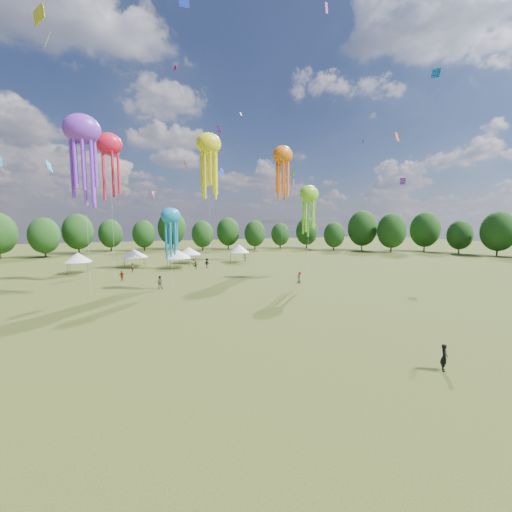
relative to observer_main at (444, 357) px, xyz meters
name	(u,v)px	position (x,y,z in m)	size (l,w,h in m)	color
ground	(337,376)	(-6.76, 2.13, -0.88)	(300.00, 300.00, 0.00)	#384416
observer_main	(444,357)	(0.00, 0.00, 0.00)	(0.64, 0.42, 1.76)	black
spectator_near	(160,282)	(-13.88, 33.30, 0.06)	(0.91, 0.71, 1.88)	gray
spectators_far	(207,265)	(-2.99, 48.99, -0.01)	(28.69, 29.80, 1.93)	gray
festival_tents	(168,253)	(-9.33, 57.00, 2.07)	(37.81, 12.71, 4.31)	#47474C
show_kites	(217,165)	(-2.13, 43.88, 18.90)	(44.36, 26.50, 27.33)	#8731DD
small_kites	(180,103)	(-8.17, 44.98, 29.21)	(74.35, 57.41, 44.70)	#8731DD
treeline	(158,235)	(-10.62, 64.64, 5.67)	(201.57, 95.24, 13.43)	#38281C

